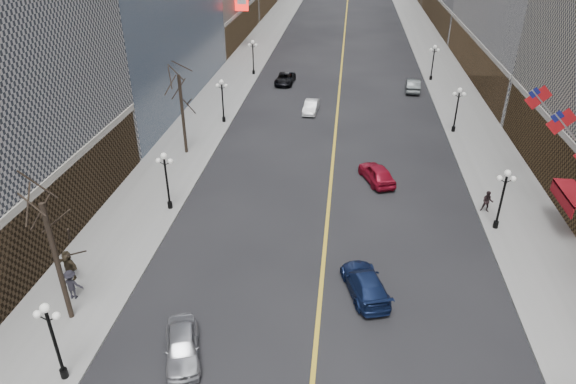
% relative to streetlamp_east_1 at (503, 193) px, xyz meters
% --- Properties ---
extents(sidewalk_east, '(6.00, 230.00, 0.15)m').
position_rel_streetlamp_east_1_xyz_m(sidewalk_east, '(2.20, 40.00, -2.83)').
color(sidewalk_east, gray).
rests_on(sidewalk_east, ground).
extents(sidewalk_west, '(6.00, 230.00, 0.15)m').
position_rel_streetlamp_east_1_xyz_m(sidewalk_west, '(-25.80, 40.00, -2.83)').
color(sidewalk_west, gray).
rests_on(sidewalk_west, ground).
extents(lane_line, '(0.25, 200.00, 0.02)m').
position_rel_streetlamp_east_1_xyz_m(lane_line, '(-11.80, 50.00, -2.89)').
color(lane_line, gold).
rests_on(lane_line, ground).
extents(streetlamp_east_1, '(1.26, 0.44, 4.52)m').
position_rel_streetlamp_east_1_xyz_m(streetlamp_east_1, '(0.00, 0.00, 0.00)').
color(streetlamp_east_1, black).
rests_on(streetlamp_east_1, sidewalk_east).
extents(streetlamp_east_2, '(1.26, 0.44, 4.52)m').
position_rel_streetlamp_east_1_xyz_m(streetlamp_east_2, '(0.00, 18.00, 0.00)').
color(streetlamp_east_2, black).
rests_on(streetlamp_east_2, sidewalk_east).
extents(streetlamp_east_3, '(1.26, 0.44, 4.52)m').
position_rel_streetlamp_east_1_xyz_m(streetlamp_east_3, '(0.00, 36.00, 0.00)').
color(streetlamp_east_3, black).
rests_on(streetlamp_east_3, sidewalk_east).
extents(streetlamp_west_0, '(1.26, 0.44, 4.52)m').
position_rel_streetlamp_east_1_xyz_m(streetlamp_west_0, '(-23.60, -16.00, 0.00)').
color(streetlamp_west_0, black).
rests_on(streetlamp_west_0, sidewalk_west).
extents(streetlamp_west_1, '(1.26, 0.44, 4.52)m').
position_rel_streetlamp_east_1_xyz_m(streetlamp_west_1, '(-23.60, 0.00, 0.00)').
color(streetlamp_west_1, black).
rests_on(streetlamp_west_1, sidewalk_west).
extents(streetlamp_west_2, '(1.26, 0.44, 4.52)m').
position_rel_streetlamp_east_1_xyz_m(streetlamp_west_2, '(-23.60, 18.00, 0.00)').
color(streetlamp_west_2, black).
rests_on(streetlamp_west_2, sidewalk_west).
extents(streetlamp_west_3, '(1.26, 0.44, 4.52)m').
position_rel_streetlamp_east_1_xyz_m(streetlamp_west_3, '(-23.60, 36.00, 0.00)').
color(streetlamp_west_3, black).
rests_on(streetlamp_west_3, sidewalk_west).
extents(flag_4, '(2.87, 0.12, 2.87)m').
position_rel_streetlamp_east_1_xyz_m(flag_4, '(3.51, 2.00, 4.39)').
color(flag_4, '#B2B2B7').
rests_on(flag_4, ground).
extents(flag_5, '(2.87, 0.12, 2.87)m').
position_rel_streetlamp_east_1_xyz_m(flag_5, '(3.51, 7.00, 4.39)').
color(flag_5, '#B2B2B7').
rests_on(flag_5, ground).
extents(awning_c, '(1.40, 4.00, 0.93)m').
position_rel_streetlamp_east_1_xyz_m(awning_c, '(4.30, -0.00, 0.18)').
color(awning_c, maroon).
rests_on(awning_c, ground).
extents(tree_west_near, '(3.60, 3.60, 7.92)m').
position_rel_streetlamp_east_1_xyz_m(tree_west_near, '(-25.30, -12.00, 3.34)').
color(tree_west_near, '#2D231C').
rests_on(tree_west_near, sidewalk_west).
extents(tree_west_far, '(3.60, 3.60, 7.92)m').
position_rel_streetlamp_east_1_xyz_m(tree_west_far, '(-25.30, 10.00, 3.34)').
color(tree_west_far, '#2D231C').
rests_on(tree_west_far, sidewalk_west).
extents(car_nb_near, '(2.91, 4.52, 1.43)m').
position_rel_streetlamp_east_1_xyz_m(car_nb_near, '(-18.40, -13.96, -2.19)').
color(car_nb_near, '#AEAFB6').
rests_on(car_nb_near, ground).
extents(car_nb_mid, '(1.68, 4.11, 1.33)m').
position_rel_streetlamp_east_1_xyz_m(car_nb_mid, '(-14.72, 22.25, -2.24)').
color(car_nb_mid, silver).
rests_on(car_nb_mid, ground).
extents(car_nb_far, '(2.47, 4.90, 1.33)m').
position_rel_streetlamp_east_1_xyz_m(car_nb_far, '(-18.87, 32.51, -2.24)').
color(car_nb_far, black).
rests_on(car_nb_far, ground).
extents(car_sb_near, '(3.32, 5.24, 1.42)m').
position_rel_streetlamp_east_1_xyz_m(car_sb_near, '(-9.25, -7.97, -2.19)').
color(car_sb_near, '#14224D').
rests_on(car_sb_near, ground).
extents(car_sb_mid, '(3.33, 4.87, 1.54)m').
position_rel_streetlamp_east_1_xyz_m(car_sb_mid, '(-8.08, 6.35, -2.13)').
color(car_sb_mid, maroon).
rests_on(car_sb_mid, ground).
extents(car_sb_far, '(1.95, 4.80, 1.55)m').
position_rel_streetlamp_east_1_xyz_m(car_sb_far, '(-2.80, 31.31, -2.13)').
color(car_sb_far, '#464C4D').
rests_on(car_sb_far, ground).
extents(ped_east_walk, '(0.90, 0.63, 1.68)m').
position_rel_streetlamp_east_1_xyz_m(ped_east_walk, '(-0.20, 2.18, -1.91)').
color(ped_east_walk, black).
rests_on(ped_east_walk, sidewalk_east).
extents(ped_west_walk, '(1.25, 0.60, 1.88)m').
position_rel_streetlamp_east_1_xyz_m(ped_west_walk, '(-25.89, -10.49, -1.81)').
color(ped_west_walk, '#222129').
rests_on(ped_west_walk, sidewalk_west).
extents(ped_west_far, '(1.88, 1.11, 1.95)m').
position_rel_streetlamp_east_1_xyz_m(ped_west_far, '(-26.94, -8.82, -1.78)').
color(ped_west_far, '#2E2619').
rests_on(ped_west_far, sidewalk_west).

